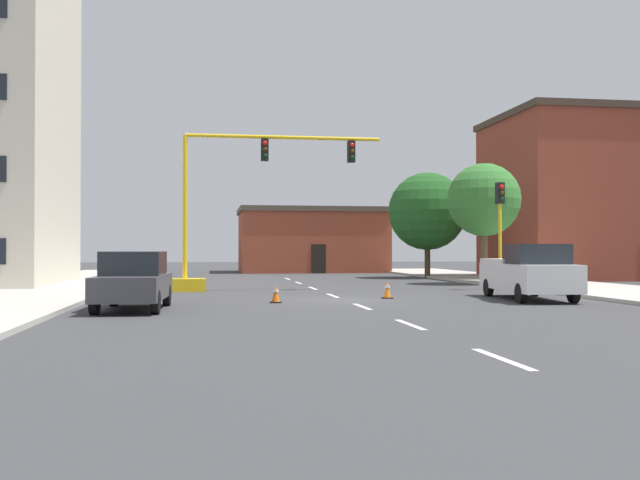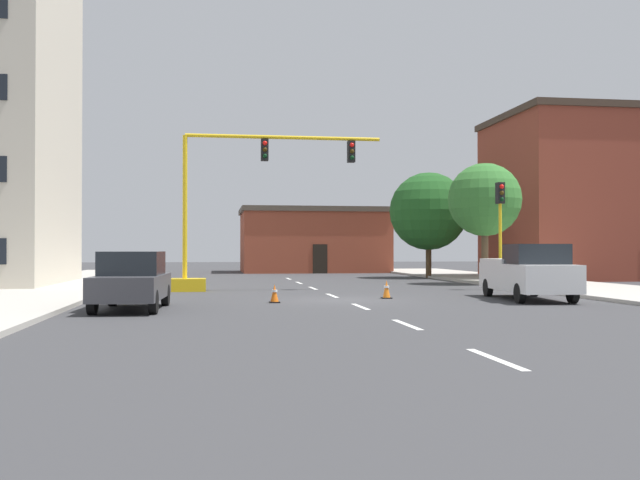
# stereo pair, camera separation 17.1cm
# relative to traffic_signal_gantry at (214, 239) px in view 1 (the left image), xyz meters

# --- Properties ---
(ground_plane) EXTENTS (160.00, 160.00, 0.00)m
(ground_plane) POSITION_rel_traffic_signal_gantry_xyz_m (4.56, -6.39, -2.27)
(ground_plane) COLOR #38383A
(sidewalk_left) EXTENTS (6.00, 56.00, 0.14)m
(sidewalk_left) POSITION_rel_traffic_signal_gantry_xyz_m (-7.27, 1.61, -2.20)
(sidewalk_left) COLOR #B2ADA3
(sidewalk_left) RESTS_ON ground_plane
(sidewalk_right) EXTENTS (6.00, 56.00, 0.14)m
(sidewalk_right) POSITION_rel_traffic_signal_gantry_xyz_m (16.39, 1.61, -2.20)
(sidewalk_right) COLOR #B2ADA3
(sidewalk_right) RESTS_ON ground_plane
(lane_stripe_seg_0) EXTENTS (0.16, 2.40, 0.01)m
(lane_stripe_seg_0) POSITION_rel_traffic_signal_gantry_xyz_m (4.56, -20.39, -2.27)
(lane_stripe_seg_0) COLOR silver
(lane_stripe_seg_0) RESTS_ON ground_plane
(lane_stripe_seg_1) EXTENTS (0.16, 2.40, 0.01)m
(lane_stripe_seg_1) POSITION_rel_traffic_signal_gantry_xyz_m (4.56, -14.89, -2.27)
(lane_stripe_seg_1) COLOR silver
(lane_stripe_seg_1) RESTS_ON ground_plane
(lane_stripe_seg_2) EXTENTS (0.16, 2.40, 0.01)m
(lane_stripe_seg_2) POSITION_rel_traffic_signal_gantry_xyz_m (4.56, -9.39, -2.27)
(lane_stripe_seg_2) COLOR silver
(lane_stripe_seg_2) RESTS_ON ground_plane
(lane_stripe_seg_3) EXTENTS (0.16, 2.40, 0.01)m
(lane_stripe_seg_3) POSITION_rel_traffic_signal_gantry_xyz_m (4.56, -3.89, -2.27)
(lane_stripe_seg_3) COLOR silver
(lane_stripe_seg_3) RESTS_ON ground_plane
(lane_stripe_seg_4) EXTENTS (0.16, 2.40, 0.01)m
(lane_stripe_seg_4) POSITION_rel_traffic_signal_gantry_xyz_m (4.56, 1.61, -2.27)
(lane_stripe_seg_4) COLOR silver
(lane_stripe_seg_4) RESTS_ON ground_plane
(lane_stripe_seg_5) EXTENTS (0.16, 2.40, 0.01)m
(lane_stripe_seg_5) POSITION_rel_traffic_signal_gantry_xyz_m (4.56, 7.11, -2.27)
(lane_stripe_seg_5) COLOR silver
(lane_stripe_seg_5) RESTS_ON ground_plane
(lane_stripe_seg_6) EXTENTS (0.16, 2.40, 0.01)m
(lane_stripe_seg_6) POSITION_rel_traffic_signal_gantry_xyz_m (4.56, 12.61, -2.27)
(lane_stripe_seg_6) COLOR silver
(lane_stripe_seg_6) RESTS_ON ground_plane
(building_brick_center) EXTENTS (11.68, 8.28, 5.10)m
(building_brick_center) POSITION_rel_traffic_signal_gantry_xyz_m (7.93, 26.13, 0.29)
(building_brick_center) COLOR brown
(building_brick_center) RESTS_ON ground_plane
(building_row_right) EXTENTS (13.73, 9.59, 10.17)m
(building_row_right) POSITION_rel_traffic_signal_gantry_xyz_m (24.38, 10.38, 2.82)
(building_row_right) COLOR brown
(building_row_right) RESTS_ON ground_plane
(traffic_signal_gantry) EXTENTS (9.50, 1.20, 6.83)m
(traffic_signal_gantry) POSITION_rel_traffic_signal_gantry_xyz_m (0.00, 0.00, 0.00)
(traffic_signal_gantry) COLOR yellow
(traffic_signal_gantry) RESTS_ON ground_plane
(traffic_light_pole_right) EXTENTS (0.32, 0.47, 4.80)m
(traffic_light_pole_right) POSITION_rel_traffic_signal_gantry_xyz_m (12.67, -0.97, 1.26)
(traffic_light_pole_right) COLOR yellow
(traffic_light_pole_right) RESTS_ON ground_plane
(tree_right_mid) EXTENTS (3.81, 3.81, 6.31)m
(tree_right_mid) POSITION_rel_traffic_signal_gantry_xyz_m (13.97, 4.26, 2.11)
(tree_right_mid) COLOR brown
(tree_right_mid) RESTS_ON ground_plane
(tree_right_far) EXTENTS (4.94, 4.94, 6.70)m
(tree_right_far) POSITION_rel_traffic_signal_gantry_xyz_m (13.49, 12.63, 1.96)
(tree_right_far) COLOR #4C3823
(tree_right_far) RESTS_ON ground_plane
(pickup_truck_white) EXTENTS (2.47, 5.56, 1.99)m
(pickup_truck_white) POSITION_rel_traffic_signal_gantry_xyz_m (11.14, -7.17, -1.30)
(pickup_truck_white) COLOR white
(pickup_truck_white) RESTS_ON ground_plane
(sedan_dark_gray_near_left) EXTENTS (2.04, 4.58, 1.74)m
(sedan_dark_gray_near_left) POSITION_rel_traffic_signal_gantry_xyz_m (-2.42, -9.57, -1.38)
(sedan_dark_gray_near_left) COLOR #3D3D42
(sedan_dark_gray_near_left) RESTS_ON ground_plane
(traffic_cone_roadside_a) EXTENTS (0.36, 0.36, 0.63)m
(traffic_cone_roadside_a) POSITION_rel_traffic_signal_gantry_xyz_m (2.03, -7.36, -1.96)
(traffic_cone_roadside_a) COLOR black
(traffic_cone_roadside_a) RESTS_ON ground_plane
(traffic_cone_roadside_b) EXTENTS (0.36, 0.36, 0.67)m
(traffic_cone_roadside_b) POSITION_rel_traffic_signal_gantry_xyz_m (6.28, -5.81, -1.94)
(traffic_cone_roadside_b) COLOR black
(traffic_cone_roadside_b) RESTS_ON ground_plane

